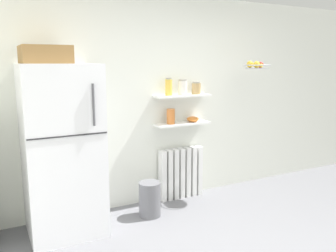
{
  "coord_description": "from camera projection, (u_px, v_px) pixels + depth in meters",
  "views": [
    {
      "loc": [
        -2.1,
        -1.95,
        1.78
      ],
      "look_at": [
        -0.24,
        1.6,
        1.05
      ],
      "focal_mm": 37.56,
      "sensor_mm": 36.0,
      "label": 1
    }
  ],
  "objects": [
    {
      "name": "vase",
      "position": [
        171.0,
        116.0,
        4.41
      ],
      "size": [
        0.1,
        0.1,
        0.19
      ],
      "primitive_type": "cylinder",
      "color": "#CC7033",
      "rests_on": "wall_shelf_lower"
    },
    {
      "name": "shelf_bowl",
      "position": [
        193.0,
        119.0,
        4.57
      ],
      "size": [
        0.16,
        0.16,
        0.07
      ],
      "primitive_type": "ellipsoid",
      "color": "orange",
      "rests_on": "wall_shelf_lower"
    },
    {
      "name": "trash_bin",
      "position": [
        150.0,
        199.0,
        4.1
      ],
      "size": [
        0.25,
        0.25,
        0.41
      ],
      "primitive_type": "cylinder",
      "color": "slate",
      "rests_on": "ground_plane"
    },
    {
      "name": "back_wall",
      "position": [
        168.0,
        100.0,
        4.53
      ],
      "size": [
        7.04,
        0.1,
        2.6
      ],
      "primitive_type": "cube",
      "color": "silver",
      "rests_on": "ground_plane"
    },
    {
      "name": "wall_shelf_upper",
      "position": [
        183.0,
        96.0,
        4.44
      ],
      "size": [
        0.74,
        0.22,
        0.02
      ],
      "primitive_type": "cube",
      "color": "white"
    },
    {
      "name": "ground_plane",
      "position": [
        242.0,
        248.0,
        3.42
      ],
      "size": [
        7.04,
        7.04,
        0.0
      ],
      "primitive_type": "plane",
      "color": "slate"
    },
    {
      "name": "storage_jar_0",
      "position": [
        169.0,
        87.0,
        4.33
      ],
      "size": [
        0.09,
        0.09,
        0.22
      ],
      "color": "yellow",
      "rests_on": "wall_shelf_upper"
    },
    {
      "name": "radiator",
      "position": [
        181.0,
        173.0,
        4.65
      ],
      "size": [
        0.61,
        0.12,
        0.67
      ],
      "color": "white",
      "rests_on": "ground_plane"
    },
    {
      "name": "wall_shelf_lower",
      "position": [
        182.0,
        124.0,
        4.5
      ],
      "size": [
        0.74,
        0.22,
        0.02
      ],
      "primitive_type": "cube",
      "color": "white"
    },
    {
      "name": "storage_jar_1",
      "position": [
        183.0,
        87.0,
        4.42
      ],
      "size": [
        0.12,
        0.12,
        0.2
      ],
      "color": "silver",
      "rests_on": "wall_shelf_upper"
    },
    {
      "name": "refrigerator",
      "position": [
        62.0,
        147.0,
        3.6
      ],
      "size": [
        0.75,
        0.73,
        1.94
      ],
      "color": "silver",
      "rests_on": "ground_plane"
    },
    {
      "name": "storage_jar_2",
      "position": [
        196.0,
        88.0,
        4.52
      ],
      "size": [
        0.12,
        0.12,
        0.16
      ],
      "color": "tan",
      "rests_on": "wall_shelf_upper"
    },
    {
      "name": "hanging_fruit_basket",
      "position": [
        256.0,
        65.0,
        4.49
      ],
      "size": [
        0.35,
        0.35,
        0.1
      ],
      "color": "#B2B2B7"
    }
  ]
}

